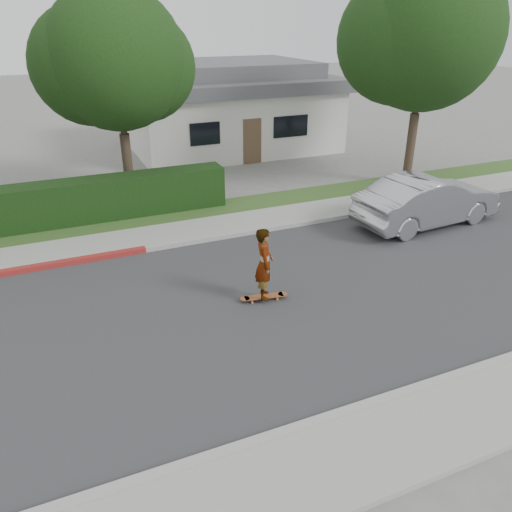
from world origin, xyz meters
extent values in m
plane|color=slate|center=(0.00, 0.00, 0.00)|extent=(120.00, 120.00, 0.00)
cube|color=#2D2D30|center=(0.00, 0.00, 0.01)|extent=(60.00, 8.00, 0.01)
cube|color=#9E9E99|center=(0.00, -4.10, 0.07)|extent=(60.00, 0.20, 0.15)
cube|color=#9E9E99|center=(0.00, 4.10, 0.07)|extent=(60.00, 0.20, 0.15)
cube|color=gray|center=(0.00, 5.00, 0.06)|extent=(60.00, 1.60, 0.12)
cube|color=#2D4C1E|center=(0.00, 6.60, 0.05)|extent=(60.00, 1.60, 0.10)
cylinder|color=#33261C|center=(1.50, 9.00, 1.26)|extent=(0.36, 0.36, 2.52)
cylinder|color=#33261C|center=(1.50, 9.00, 3.15)|extent=(0.24, 0.24, 2.10)
sphere|color=black|center=(1.50, 9.00, 5.04)|extent=(4.80, 4.80, 4.80)
sphere|color=black|center=(0.70, 9.40, 4.84)|extent=(4.08, 4.08, 4.08)
sphere|color=black|center=(2.40, 9.30, 4.74)|extent=(3.84, 3.84, 3.84)
cylinder|color=#33261C|center=(12.50, 6.50, 1.44)|extent=(0.36, 0.36, 2.88)
cylinder|color=#33261C|center=(12.50, 6.50, 3.60)|extent=(0.24, 0.24, 2.40)
sphere|color=black|center=(12.50, 6.50, 5.76)|extent=(5.60, 5.60, 5.60)
sphere|color=black|center=(11.70, 6.90, 5.56)|extent=(4.76, 4.76, 4.76)
sphere|color=black|center=(13.40, 6.80, 5.46)|extent=(4.48, 4.48, 4.48)
cube|color=beige|center=(8.00, 16.00, 1.50)|extent=(10.00, 8.00, 3.00)
cube|color=#4C4C51|center=(8.00, 16.00, 3.30)|extent=(10.60, 8.60, 0.60)
cube|color=#4C4C51|center=(8.00, 16.00, 3.90)|extent=(8.40, 6.40, 0.80)
cube|color=black|center=(5.50, 11.98, 1.60)|extent=(1.40, 0.06, 1.00)
cube|color=black|center=(9.80, 11.98, 1.60)|extent=(1.80, 0.06, 1.00)
cube|color=brown|center=(7.80, 11.98, 1.05)|extent=(0.90, 0.06, 2.10)
cylinder|color=#C56936|center=(2.77, 0.07, 0.04)|extent=(0.07, 0.05, 0.06)
cylinder|color=#C56936|center=(2.80, 0.25, 0.04)|extent=(0.07, 0.05, 0.06)
cylinder|color=#C56936|center=(3.40, -0.04, 0.04)|extent=(0.07, 0.05, 0.06)
cylinder|color=#C56936|center=(3.43, 0.14, 0.04)|extent=(0.07, 0.05, 0.06)
cube|color=silver|center=(2.78, 0.16, 0.09)|extent=(0.09, 0.20, 0.03)
cube|color=silver|center=(3.42, 0.05, 0.09)|extent=(0.09, 0.20, 0.03)
cube|color=brown|center=(3.10, 0.11, 0.11)|extent=(0.99, 0.40, 0.02)
cylinder|color=brown|center=(2.63, 0.19, 0.11)|extent=(0.27, 0.27, 0.02)
cylinder|color=brown|center=(3.57, 0.03, 0.11)|extent=(0.27, 0.27, 0.02)
imported|color=white|center=(3.10, 0.11, 1.02)|extent=(0.62, 0.76, 1.80)
imported|color=#B2B5B9|center=(10.15, 2.57, 0.84)|extent=(5.21, 2.15, 1.68)
camera|label=1|loc=(-1.29, -9.61, 6.36)|focal=35.00mm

